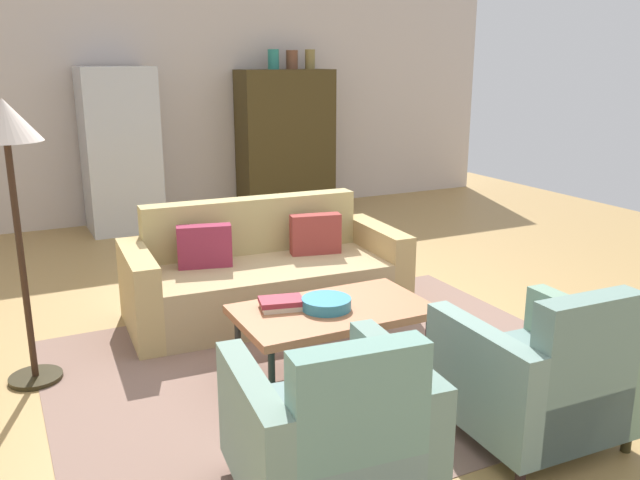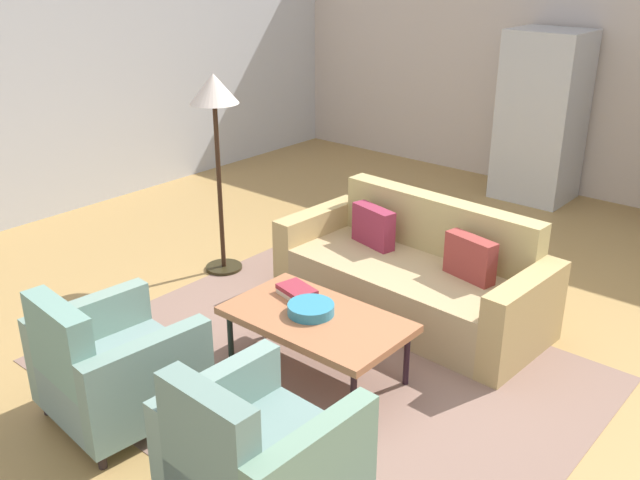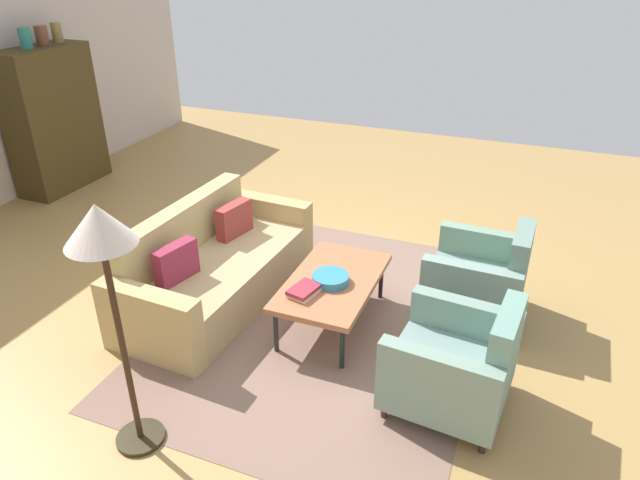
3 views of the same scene
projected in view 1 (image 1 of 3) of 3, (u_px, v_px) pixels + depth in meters
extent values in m
plane|color=#AA844B|center=(348.00, 339.00, 4.76)|extent=(10.75, 10.75, 0.00)
cube|color=beige|center=(177.00, 103.00, 8.18)|extent=(8.95, 0.12, 2.80)
cube|color=#846557|center=(329.00, 368.00, 4.30)|extent=(3.40, 2.60, 0.01)
cube|color=tan|center=(267.00, 289.00, 5.15)|extent=(1.78, 0.99, 0.42)
cube|color=tan|center=(252.00, 250.00, 5.41)|extent=(1.75, 0.27, 0.86)
cube|color=tan|center=(377.00, 262.00, 5.49)|extent=(0.23, 0.91, 0.62)
cube|color=tan|center=(139.00, 294.00, 4.76)|extent=(0.23, 0.91, 0.62)
cube|color=brown|center=(315.00, 234.00, 5.32)|extent=(0.42, 0.20, 0.32)
cube|color=maroon|center=(204.00, 246.00, 4.97)|extent=(0.42, 0.21, 0.32)
cylinder|color=#242622|center=(238.00, 343.00, 4.22)|extent=(0.04, 0.04, 0.39)
cylinder|color=black|center=(381.00, 315.00, 4.67)|extent=(0.04, 0.04, 0.39)
cylinder|color=black|center=(272.00, 380.00, 3.74)|extent=(0.04, 0.04, 0.39)
cylinder|color=black|center=(428.00, 345.00, 4.19)|extent=(0.04, 0.04, 0.39)
cube|color=#A46440|center=(333.00, 311.00, 4.15)|extent=(1.20, 0.70, 0.05)
cylinder|color=#3C2522|center=(236.00, 462.00, 3.22)|extent=(0.05, 0.05, 0.10)
cylinder|color=#321D1E|center=(364.00, 434.00, 3.46)|extent=(0.05, 0.05, 0.10)
cube|color=gray|center=(327.00, 448.00, 2.98)|extent=(0.63, 0.85, 0.30)
cube|color=gray|center=(358.00, 438.00, 2.62)|extent=(0.57, 0.19, 0.78)
cube|color=gray|center=(253.00, 437.00, 2.83)|extent=(0.19, 0.81, 0.56)
cube|color=gray|center=(396.00, 408.00, 3.07)|extent=(0.19, 0.81, 0.56)
cylinder|color=#292B21|center=(438.00, 408.00, 3.71)|extent=(0.05, 0.05, 0.10)
cylinder|color=#3C1D10|center=(533.00, 385.00, 3.98)|extent=(0.05, 0.05, 0.10)
cylinder|color=#31201D|center=(520.00, 476.00, 3.12)|extent=(0.05, 0.05, 0.10)
cylinder|color=#302B14|center=(626.00, 442.00, 3.39)|extent=(0.05, 0.05, 0.10)
cube|color=slate|center=(531.00, 391.00, 3.50)|extent=(0.59, 0.82, 0.30)
cube|color=slate|center=(583.00, 375.00, 3.14)|extent=(0.56, 0.16, 0.78)
cube|color=gray|center=(480.00, 380.00, 3.33)|extent=(0.15, 0.80, 0.56)
cube|color=gray|center=(582.00, 356.00, 3.60)|extent=(0.15, 0.80, 0.56)
cylinder|color=teal|center=(326.00, 304.00, 4.11)|extent=(0.31, 0.31, 0.07)
cube|color=beige|center=(281.00, 306.00, 4.13)|extent=(0.28, 0.23, 0.03)
cube|color=maroon|center=(281.00, 301.00, 4.12)|extent=(0.30, 0.23, 0.03)
cube|color=#403216|center=(286.00, 142.00, 8.56)|extent=(1.20, 0.50, 1.80)
cube|color=#381B18|center=(257.00, 141.00, 8.65)|extent=(0.56, 0.01, 1.51)
cube|color=#432C1E|center=(299.00, 138.00, 8.91)|extent=(0.56, 0.01, 1.51)
cylinder|color=#26796D|center=(273.00, 59.00, 8.22)|extent=(0.14, 0.14, 0.24)
cylinder|color=brown|center=(292.00, 60.00, 8.33)|extent=(0.15, 0.15, 0.23)
cylinder|color=olive|center=(310.00, 59.00, 8.44)|extent=(0.13, 0.13, 0.24)
cube|color=#B7BABF|center=(120.00, 150.00, 7.57)|extent=(0.80, 0.70, 1.85)
cylinder|color=#99999E|center=(118.00, 138.00, 7.88)|extent=(0.02, 0.02, 0.70)
cylinder|color=black|center=(36.00, 378.00, 4.15)|extent=(0.32, 0.32, 0.03)
cylinder|color=#311E12|center=(22.00, 264.00, 3.95)|extent=(0.04, 0.04, 1.45)
cone|color=silver|center=(4.00, 120.00, 3.73)|extent=(0.40, 0.40, 0.24)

